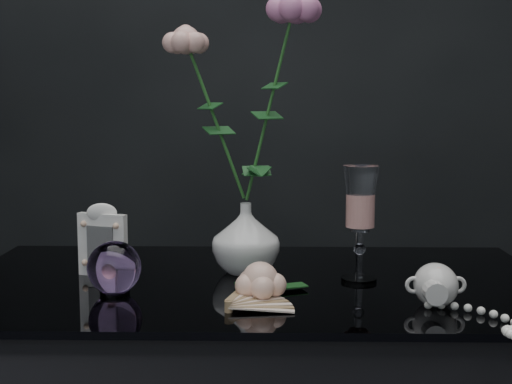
# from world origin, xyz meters

# --- Properties ---
(vase) EXTENTS (0.15, 0.15, 0.13)m
(vase) POSITION_xyz_m (-0.02, 0.10, 0.83)
(vase) COLOR white
(vase) RESTS_ON table
(wine_glass) EXTENTS (0.08, 0.08, 0.20)m
(wine_glass) POSITION_xyz_m (0.19, 0.05, 0.86)
(wine_glass) COLOR white
(wine_glass) RESTS_ON table
(picture_frame) EXTENTS (0.12, 0.10, 0.13)m
(picture_frame) POSITION_xyz_m (-0.27, 0.07, 0.83)
(picture_frame) COLOR white
(picture_frame) RESTS_ON table
(paperweight) EXTENTS (0.10, 0.10, 0.09)m
(paperweight) POSITION_xyz_m (-0.23, -0.05, 0.81)
(paperweight) COLOR #AD7ECE
(paperweight) RESTS_ON table
(paper_fan) EXTENTS (0.24, 0.22, 0.02)m
(paper_fan) POSITION_xyz_m (-0.03, -0.14, 0.77)
(paper_fan) COLOR #FFF6CB
(paper_fan) RESTS_ON table
(loose_rose) EXTENTS (0.16, 0.20, 0.06)m
(loose_rose) POSITION_xyz_m (0.01, -0.08, 0.79)
(loose_rose) COLOR #FFBDA4
(loose_rose) RESTS_ON table
(pearl_jar) EXTENTS (0.24, 0.25, 0.07)m
(pearl_jar) POSITION_xyz_m (0.29, -0.10, 0.80)
(pearl_jar) COLOR silver
(pearl_jar) RESTS_ON table
(roses) EXTENTS (0.27, 0.11, 0.44)m
(roses) POSITION_xyz_m (-0.01, 0.11, 1.10)
(roses) COLOR #ECAB9D
(roses) RESTS_ON vase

